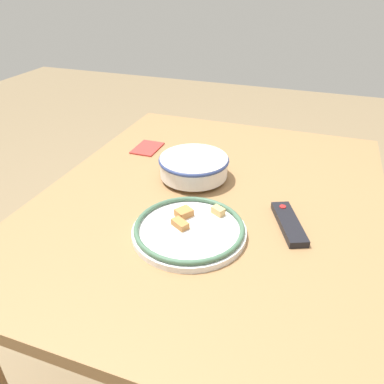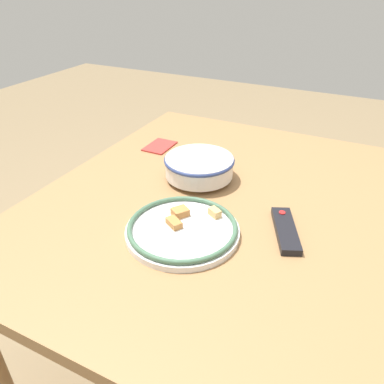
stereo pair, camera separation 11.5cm
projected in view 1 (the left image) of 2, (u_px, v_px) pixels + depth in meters
name	position (u px, v px, depth m)	size (l,w,h in m)	color
ground_plane	(207.00, 342.00, 1.59)	(8.00, 8.00, 0.00)	#7F6B4C
dining_table	(211.00, 215.00, 1.25)	(1.31, 1.07, 0.74)	olive
noodle_bowl	(194.00, 166.00, 1.28)	(0.24, 0.24, 0.08)	silver
food_plate	(190.00, 229.00, 1.03)	(0.31, 0.31, 0.04)	white
tv_remote	(289.00, 223.00, 1.06)	(0.20, 0.13, 0.02)	black
folded_napkin	(147.00, 148.00, 1.52)	(0.14, 0.09, 0.01)	#B2332D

